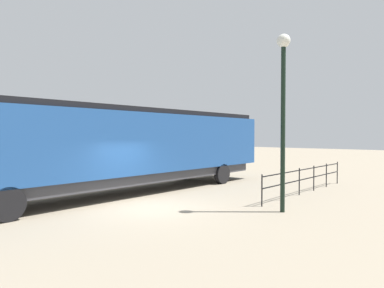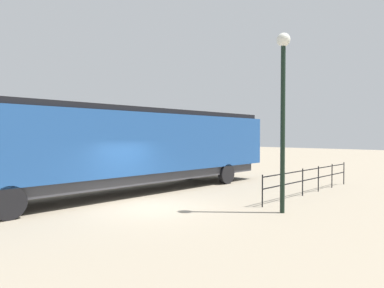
% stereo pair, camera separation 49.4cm
% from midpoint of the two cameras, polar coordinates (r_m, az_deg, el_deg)
% --- Properties ---
extents(ground_plane, '(120.00, 120.00, 0.00)m').
position_cam_midpoint_polar(ground_plane, '(13.06, -6.01, -10.43)').
color(ground_plane, gray).
extents(locomotive, '(3.19, 17.47, 3.92)m').
position_cam_midpoint_polar(locomotive, '(16.43, -8.31, -0.20)').
color(locomotive, navy).
rests_on(locomotive, ground_plane).
extents(lamp_post, '(0.47, 0.47, 6.19)m').
position_cam_midpoint_polar(lamp_post, '(12.38, 16.01, 8.20)').
color(lamp_post, black).
rests_on(lamp_post, ground_plane).
extents(platform_fence, '(0.05, 8.26, 1.21)m').
position_cam_midpoint_polar(platform_fence, '(16.84, 19.94, -5.15)').
color(platform_fence, black).
rests_on(platform_fence, ground_plane).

